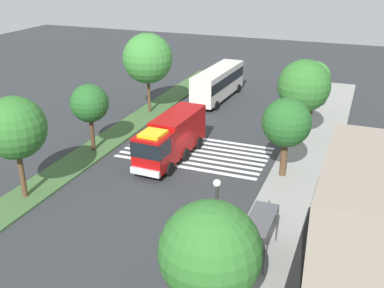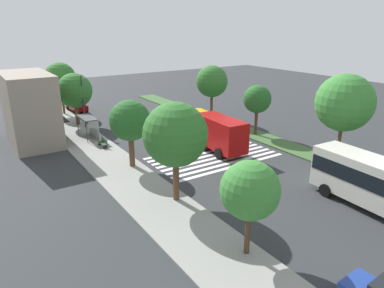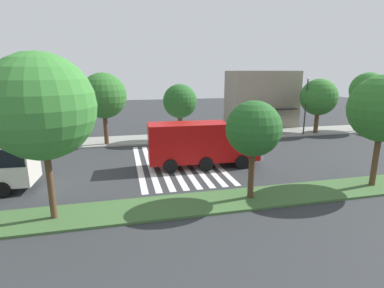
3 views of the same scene
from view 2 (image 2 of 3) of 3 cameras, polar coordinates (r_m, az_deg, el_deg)
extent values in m
plane|color=#2D3033|center=(37.29, 1.23, -0.91)|extent=(120.00, 120.00, 0.00)
cube|color=gray|center=(33.23, -12.20, -3.75)|extent=(60.00, 4.84, 0.14)
cube|color=#3D6033|center=(42.37, 10.66, 1.29)|extent=(60.00, 3.00, 0.14)
cube|color=silver|center=(33.12, 6.74, -3.63)|extent=(0.45, 12.44, 0.01)
cube|color=silver|center=(33.76, 5.76, -3.15)|extent=(0.45, 12.44, 0.01)
cube|color=silver|center=(34.41, 4.83, -2.69)|extent=(0.45, 12.44, 0.01)
cube|color=silver|center=(35.07, 3.92, -2.24)|extent=(0.45, 12.44, 0.01)
cube|color=silver|center=(35.75, 3.06, -1.81)|extent=(0.45, 12.44, 0.01)
cube|color=silver|center=(36.43, 2.22, -1.40)|extent=(0.45, 12.44, 0.01)
cube|color=silver|center=(37.12, 1.42, -1.00)|extent=(0.45, 12.44, 0.01)
cube|color=silver|center=(37.82, 0.64, -0.62)|extent=(0.45, 12.44, 0.01)
cube|color=#A50C0C|center=(39.64, 0.89, 3.19)|extent=(2.78, 2.58, 2.74)
cube|color=#A50C0C|center=(36.03, 4.61, 1.81)|extent=(6.33, 2.73, 3.07)
cube|color=black|center=(39.83, 0.59, 4.09)|extent=(2.03, 2.57, 1.20)
cube|color=silver|center=(41.13, -0.17, 2.15)|extent=(0.35, 2.47, 0.50)
cube|color=yellow|center=(39.27, 0.90, 5.29)|extent=(1.94, 1.80, 0.24)
cylinder|color=black|center=(39.21, -0.45, 0.93)|extent=(1.11, 0.35, 1.10)
cylinder|color=black|center=(40.45, 2.56, 1.47)|extent=(1.11, 0.35, 1.10)
cylinder|color=black|center=(34.64, 4.36, -1.57)|extent=(1.11, 0.35, 1.10)
cylinder|color=black|center=(36.04, 7.57, -0.86)|extent=(1.11, 0.35, 1.10)
cylinder|color=black|center=(36.83, 1.86, -0.27)|extent=(1.11, 0.35, 1.10)
cylinder|color=black|center=(38.15, 4.98, 0.35)|extent=(1.11, 0.35, 1.10)
cylinder|color=black|center=(20.56, 27.02, -20.08)|extent=(0.65, 0.26, 0.64)
cube|color=#720505|center=(56.74, -18.09, 5.76)|extent=(4.73, 2.15, 0.77)
cube|color=black|center=(56.39, -18.08, 6.39)|extent=(2.68, 1.81, 0.58)
cylinder|color=black|center=(57.97, -19.43, 5.49)|extent=(0.65, 0.26, 0.64)
cylinder|color=black|center=(58.53, -17.68, 5.79)|extent=(0.65, 0.26, 0.64)
cylinder|color=black|center=(55.12, -18.45, 4.95)|extent=(0.65, 0.26, 0.64)
cylinder|color=black|center=(55.71, -16.62, 5.27)|extent=(0.65, 0.26, 0.64)
cylinder|color=black|center=(31.00, 23.74, -5.80)|extent=(1.01, 0.35, 1.00)
cylinder|color=black|center=(29.09, 20.73, -7.00)|extent=(1.01, 0.35, 1.00)
cube|color=#4C4C51|center=(41.83, -16.62, 4.12)|extent=(3.50, 1.40, 0.12)
cube|color=#8C9E99|center=(42.32, -15.62, 2.68)|extent=(3.50, 0.08, 2.40)
cylinder|color=#333338|center=(40.39, -16.61, 1.84)|extent=(0.08, 0.08, 2.40)
cylinder|color=#333338|center=(43.55, -17.95, 2.91)|extent=(0.08, 0.08, 2.40)
cube|color=#2D472D|center=(38.77, -14.24, 0.13)|extent=(1.60, 0.50, 0.08)
cube|color=#2D472D|center=(38.75, -13.96, 0.56)|extent=(1.60, 0.06, 0.45)
cube|color=black|center=(38.19, -13.85, -0.48)|extent=(0.08, 0.45, 0.37)
cube|color=black|center=(39.49, -14.56, 0.10)|extent=(0.08, 0.45, 0.37)
cylinder|color=#2D2D30|center=(46.29, -17.14, 6.48)|extent=(0.16, 0.16, 6.45)
sphere|color=white|center=(45.74, -17.55, 10.64)|extent=(0.36, 0.36, 0.36)
cube|color=gray|center=(42.42, -24.70, 5.20)|extent=(9.29, 4.65, 7.70)
cube|color=black|center=(43.11, -20.97, 4.43)|extent=(7.43, 0.80, 0.16)
cylinder|color=#47301E|center=(20.60, 8.97, -13.76)|extent=(0.32, 0.32, 2.80)
sphere|color=#387F33|center=(19.36, 9.35, -7.36)|extent=(3.30, 3.30, 3.30)
cylinder|color=#513823|center=(26.01, -2.59, -5.53)|extent=(0.46, 0.46, 3.43)
sphere|color=#2D6B28|center=(24.83, -2.70, 1.52)|extent=(4.65, 4.65, 4.65)
cylinder|color=#513823|center=(32.68, -9.72, -0.99)|extent=(0.51, 0.51, 3.03)
sphere|color=#235B23|center=(31.86, -10.00, 3.76)|extent=(3.68, 3.68, 3.68)
cylinder|color=#513823|center=(48.42, -18.07, 4.72)|extent=(0.51, 0.51, 2.89)
sphere|color=#2D6B28|center=(47.83, -18.43, 8.20)|extent=(4.42, 4.42, 4.42)
cylinder|color=#47301E|center=(55.01, -20.14, 6.51)|extent=(0.32, 0.32, 3.65)
sphere|color=#2D6B28|center=(54.46, -20.54, 9.96)|extent=(4.40, 4.40, 4.40)
cylinder|color=#513823|center=(35.35, 22.64, 0.13)|extent=(0.32, 0.32, 3.99)
sphere|color=#387F33|center=(34.42, 23.43, 6.15)|extent=(5.17, 5.17, 5.17)
cylinder|color=#47301E|center=(42.29, 10.29, 3.58)|extent=(0.37, 0.37, 3.12)
sphere|color=#235B23|center=(41.68, 10.50, 7.15)|extent=(3.23, 3.23, 3.23)
cylinder|color=#513823|center=(48.82, 3.16, 6.21)|extent=(0.37, 0.37, 3.67)
sphere|color=#2D6B28|center=(48.21, 3.23, 10.08)|extent=(4.27, 4.27, 4.27)
camera|label=1|loc=(61.29, -28.58, 20.02)|focal=43.17mm
camera|label=3|loc=(49.36, 30.37, 10.45)|focal=27.80mm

